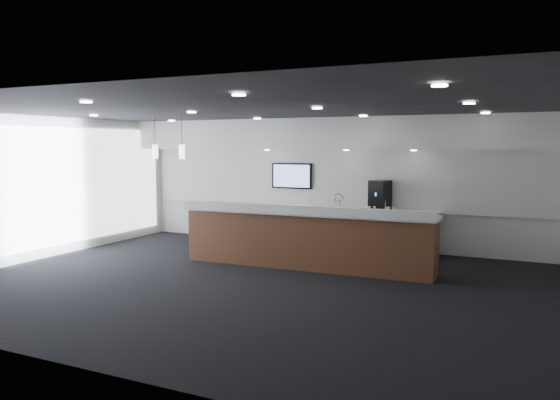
% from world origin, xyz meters
% --- Properties ---
extents(ground, '(10.00, 10.00, 0.00)m').
position_xyz_m(ground, '(0.00, 0.00, 0.00)').
color(ground, black).
rests_on(ground, ground).
extents(ceiling, '(10.00, 8.00, 0.02)m').
position_xyz_m(ceiling, '(0.00, 0.00, 3.00)').
color(ceiling, black).
rests_on(ceiling, back_wall).
extents(back_wall, '(10.00, 0.02, 3.00)m').
position_xyz_m(back_wall, '(0.00, 4.00, 1.50)').
color(back_wall, silver).
rests_on(back_wall, ground).
extents(left_wall, '(0.02, 8.00, 3.00)m').
position_xyz_m(left_wall, '(-5.00, 0.00, 1.50)').
color(left_wall, silver).
rests_on(left_wall, ground).
extents(soffit_bulkhead, '(10.00, 0.90, 0.70)m').
position_xyz_m(soffit_bulkhead, '(0.00, 3.55, 2.65)').
color(soffit_bulkhead, silver).
rests_on(soffit_bulkhead, back_wall).
extents(alcove_panel, '(9.80, 0.06, 1.40)m').
position_xyz_m(alcove_panel, '(0.00, 3.97, 1.60)').
color(alcove_panel, silver).
rests_on(alcove_panel, back_wall).
extents(window_blinds_wall, '(0.04, 7.36, 2.55)m').
position_xyz_m(window_blinds_wall, '(-4.96, 0.00, 1.50)').
color(window_blinds_wall, silver).
rests_on(window_blinds_wall, left_wall).
extents(back_credenza, '(5.06, 0.66, 0.95)m').
position_xyz_m(back_credenza, '(-0.00, 3.64, 0.48)').
color(back_credenza, gray).
rests_on(back_credenza, ground).
extents(wall_tv, '(1.05, 0.08, 0.62)m').
position_xyz_m(wall_tv, '(-1.00, 3.91, 1.65)').
color(wall_tv, black).
rests_on(wall_tv, back_wall).
extents(pendant_left, '(0.12, 0.12, 0.30)m').
position_xyz_m(pendant_left, '(-2.40, 0.80, 2.25)').
color(pendant_left, '#FFE6C6').
rests_on(pendant_left, ceiling).
extents(pendant_right, '(0.12, 0.12, 0.30)m').
position_xyz_m(pendant_right, '(-3.10, 0.80, 2.25)').
color(pendant_right, '#FFE6C6').
rests_on(pendant_right, ceiling).
extents(ceiling_can_lights, '(7.00, 5.00, 0.02)m').
position_xyz_m(ceiling_can_lights, '(0.00, 0.00, 2.97)').
color(ceiling_can_lights, white).
rests_on(ceiling_can_lights, ceiling).
extents(service_counter, '(5.07, 0.98, 1.49)m').
position_xyz_m(service_counter, '(0.36, 1.55, 0.58)').
color(service_counter, brown).
rests_on(service_counter, ground).
extents(coffee_machine, '(0.46, 0.54, 0.66)m').
position_xyz_m(coffee_machine, '(1.24, 3.70, 1.28)').
color(coffee_machine, black).
rests_on(coffee_machine, back_credenza).
extents(info_sign_left, '(0.15, 0.04, 0.21)m').
position_xyz_m(info_sign_left, '(-0.34, 3.52, 1.06)').
color(info_sign_left, silver).
rests_on(info_sign_left, back_credenza).
extents(info_sign_right, '(0.17, 0.08, 0.23)m').
position_xyz_m(info_sign_right, '(1.34, 3.53, 1.06)').
color(info_sign_right, silver).
rests_on(info_sign_right, back_credenza).
extents(cup_0, '(0.11, 0.11, 0.10)m').
position_xyz_m(cup_0, '(1.61, 3.54, 1.00)').
color(cup_0, white).
rests_on(cup_0, back_credenza).
extents(cup_1, '(0.15, 0.15, 0.10)m').
position_xyz_m(cup_1, '(1.47, 3.54, 1.00)').
color(cup_1, white).
rests_on(cup_1, back_credenza).
extents(cup_2, '(0.13, 0.13, 0.10)m').
position_xyz_m(cup_2, '(1.33, 3.54, 1.00)').
color(cup_2, white).
rests_on(cup_2, back_credenza).
extents(cup_3, '(0.14, 0.14, 0.10)m').
position_xyz_m(cup_3, '(1.19, 3.54, 1.00)').
color(cup_3, white).
rests_on(cup_3, back_credenza).
extents(cup_4, '(0.15, 0.15, 0.10)m').
position_xyz_m(cup_4, '(1.05, 3.54, 1.00)').
color(cup_4, white).
rests_on(cup_4, back_credenza).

